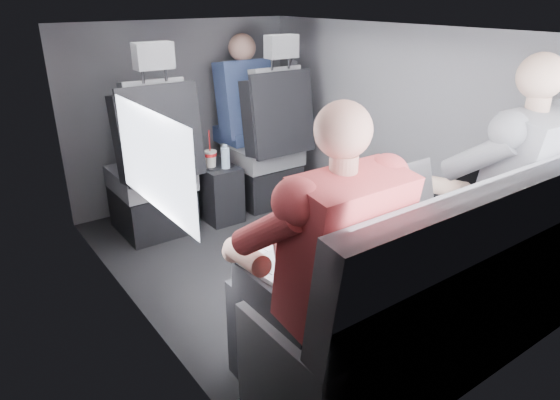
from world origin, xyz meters
TOP-DOWN VIEW (x-y plane):
  - floor at (0.00, 0.00)m, footprint 2.60×2.60m
  - ceiling at (0.00, 0.00)m, footprint 2.60×2.60m
  - panel_left at (-0.90, 0.00)m, footprint 0.02×2.60m
  - panel_right at (0.90, 0.00)m, footprint 0.02×2.60m
  - panel_front at (0.00, 1.30)m, footprint 1.80×0.02m
  - panel_back at (0.00, -1.30)m, footprint 1.80×0.02m
  - side_window at (-0.88, -0.30)m, footprint 0.02×0.75m
  - seatbelt at (0.45, 0.67)m, footprint 0.35×0.11m
  - front_seat_left at (-0.45, 0.84)m, footprint 0.52×0.58m
  - front_seat_right at (0.45, 0.84)m, footprint 0.52×0.58m
  - center_console at (0.00, 0.88)m, footprint 0.24×0.48m
  - rear_bench at (0.00, -1.06)m, footprint 1.60×0.57m
  - soda_cup at (-0.05, 0.80)m, footprint 0.09×0.09m
  - water_bottle at (0.03, 0.74)m, footprint 0.06×0.06m
  - laptop_white at (-0.58, -0.84)m, footprint 0.36×0.35m
  - laptop_silver at (-0.04, -0.76)m, footprint 0.40×0.36m
  - laptop_black at (0.53, -0.81)m, footprint 0.38×0.40m
  - passenger_rear_left at (-0.58, -0.97)m, footprint 0.51×0.63m
  - passenger_rear_right at (0.52, -0.97)m, footprint 0.55×0.66m
  - passenger_front_right at (0.41, 1.10)m, footprint 0.40×0.40m

SIDE VIEW (x-z plane):
  - floor at x=0.00m, z-range 0.00..0.00m
  - center_console at x=0.00m, z-range 0.00..0.41m
  - rear_bench at x=0.00m, z-range -0.15..0.77m
  - front_seat_left at x=-0.45m, z-range -0.23..1.03m
  - front_seat_right at x=0.45m, z-range -0.23..1.03m
  - soda_cup at x=-0.05m, z-range 0.33..0.60m
  - water_bottle at x=0.03m, z-range 0.39..0.56m
  - laptop_black at x=0.53m, z-range 0.52..0.75m
  - passenger_rear_left at x=-0.58m, z-range 0.02..1.25m
  - laptop_white at x=-0.58m, z-range 0.51..0.76m
  - laptop_silver at x=-0.04m, z-range 0.50..0.78m
  - passenger_rear_right at x=0.52m, z-range 0.01..1.31m
  - panel_left at x=-0.90m, z-range 0.00..1.35m
  - panel_right at x=0.90m, z-range 0.00..1.35m
  - panel_front at x=0.00m, z-range 0.00..1.35m
  - panel_back at x=0.00m, z-range 0.00..1.35m
  - passenger_front_right at x=0.41m, z-range 0.34..1.16m
  - seatbelt at x=0.45m, z-range 0.50..1.10m
  - side_window at x=-0.88m, z-range 0.69..1.11m
  - ceiling at x=0.00m, z-range 1.35..1.35m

